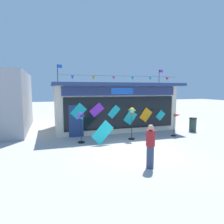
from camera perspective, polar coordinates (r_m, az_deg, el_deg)
ground_plane at (r=10.10m, az=6.40°, el=-10.77°), size 80.00×80.00×0.00m
kite_shop_building at (r=15.30m, az=0.15°, el=1.81°), size 8.88×5.01×4.68m
wind_spinner_far_left at (r=11.24m, az=-8.81°, el=-3.12°), size 0.43×0.38×1.74m
wind_spinner_left at (r=11.88m, az=5.66°, el=-0.96°), size 0.38×0.38×1.92m
wind_spinner_center_left at (r=13.43m, az=17.86°, el=-2.23°), size 0.67×0.32×1.44m
person_near_camera at (r=7.83m, az=10.85°, el=-9.48°), size 0.34×0.34×1.68m
trash_bin at (r=15.34m, az=21.98°, el=-3.31°), size 0.52×0.52×0.97m
display_kite_on_ground at (r=10.93m, az=-2.64°, el=-5.81°), size 1.32×0.25×1.32m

